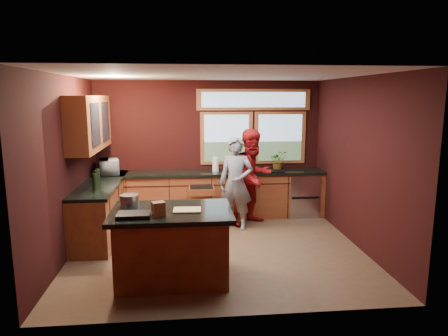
{
  "coord_description": "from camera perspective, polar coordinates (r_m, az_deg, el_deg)",
  "views": [
    {
      "loc": [
        -0.49,
        -6.01,
        2.4
      ],
      "look_at": [
        0.14,
        0.4,
        1.23
      ],
      "focal_mm": 32.0,
      "sensor_mm": 36.0,
      "label": 1
    }
  ],
  "objects": [
    {
      "name": "floor",
      "position": [
        6.49,
        -0.92,
        -11.41
      ],
      "size": [
        4.5,
        4.5,
        0.0
      ],
      "primitive_type": "plane",
      "color": "brown",
      "rests_on": "ground"
    },
    {
      "name": "back_counter",
      "position": [
        7.97,
        -0.51,
        -3.75
      ],
      "size": [
        4.5,
        0.64,
        0.93
      ],
      "color": "#602516",
      "rests_on": "floor"
    },
    {
      "name": "cutting_board",
      "position": [
        5.16,
        -5.28,
        -5.99
      ],
      "size": [
        0.36,
        0.27,
        0.02
      ],
      "primitive_type": "cube",
      "rotation": [
        0.0,
        0.0,
        -0.04
      ],
      "color": "tan",
      "rests_on": "island"
    },
    {
      "name": "person_red",
      "position": [
        7.48,
        4.14,
        -1.29
      ],
      "size": [
        1.1,
        1.03,
        1.8
      ],
      "primitive_type": "imported",
      "rotation": [
        0.0,
        0.0,
        0.53
      ],
      "color": "#A01214",
      "rests_on": "floor"
    },
    {
      "name": "paper_towel",
      "position": [
        7.84,
        -1.23,
        0.53
      ],
      "size": [
        0.12,
        0.12,
        0.28
      ],
      "primitive_type": "cylinder",
      "color": "white",
      "rests_on": "back_counter"
    },
    {
      "name": "paper_bag",
      "position": [
        4.96,
        -9.35,
        -5.81
      ],
      "size": [
        0.18,
        0.16,
        0.18
      ],
      "primitive_type": "cube",
      "rotation": [
        0.0,
        0.0,
        0.3
      ],
      "color": "brown",
      "rests_on": "island"
    },
    {
      "name": "island",
      "position": [
        5.36,
        -7.38,
        -10.77
      ],
      "size": [
        1.55,
        1.05,
        0.95
      ],
      "color": "#602516",
      "rests_on": "floor"
    },
    {
      "name": "potted_plant",
      "position": [
        8.08,
        7.77,
        1.1
      ],
      "size": [
        0.35,
        0.3,
        0.38
      ],
      "primitive_type": "imported",
      "color": "#999999",
      "rests_on": "back_counter"
    },
    {
      "name": "black_tray",
      "position": [
        5.0,
        -12.78,
        -6.55
      ],
      "size": [
        0.4,
        0.28,
        0.05
      ],
      "primitive_type": "cube",
      "rotation": [
        0.0,
        0.0,
        0.0
      ],
      "color": "black",
      "rests_on": "island"
    },
    {
      "name": "left_counter",
      "position": [
        7.27,
        -17.08,
        -5.58
      ],
      "size": [
        0.64,
        2.3,
        0.93
      ],
      "color": "#602516",
      "rests_on": "floor"
    },
    {
      "name": "room_shell",
      "position": [
        6.36,
        -6.59,
        4.81
      ],
      "size": [
        4.52,
        4.02,
        2.71
      ],
      "color": "black",
      "rests_on": "ground"
    },
    {
      "name": "microwave",
      "position": [
        7.84,
        -16.06,
        0.16
      ],
      "size": [
        0.46,
        0.59,
        0.29
      ],
      "primitive_type": "imported",
      "rotation": [
        0.0,
        0.0,
        1.78
      ],
      "color": "#999999",
      "rests_on": "left_counter"
    },
    {
      "name": "stock_pot",
      "position": [
        5.38,
        -13.35,
        -4.66
      ],
      "size": [
        0.24,
        0.24,
        0.18
      ],
      "primitive_type": "cylinder",
      "color": "#B7B7BC",
      "rests_on": "island"
    },
    {
      "name": "person_grey",
      "position": [
        7.19,
        1.71,
        -2.22
      ],
      "size": [
        0.71,
        0.57,
        1.68
      ],
      "primitive_type": "imported",
      "rotation": [
        0.0,
        0.0,
        -0.31
      ],
      "color": "slate",
      "rests_on": "floor"
    }
  ]
}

